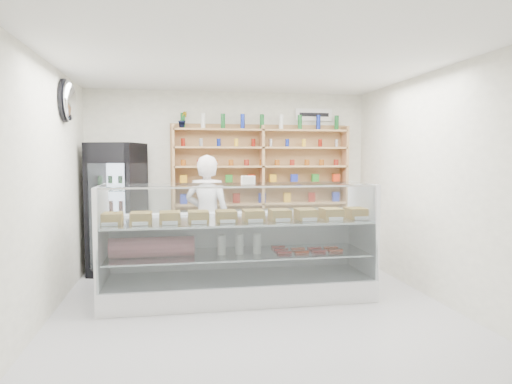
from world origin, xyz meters
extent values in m
plane|color=#ACADB2|center=(0.00, 0.00, 0.00)|extent=(5.00, 5.00, 0.00)
plane|color=white|center=(0.00, 0.00, 2.80)|extent=(5.00, 5.00, 0.00)
plane|color=white|center=(0.00, 2.50, 1.40)|extent=(4.50, 0.00, 4.50)
plane|color=white|center=(0.00, -2.50, 1.40)|extent=(4.50, 0.00, 4.50)
plane|color=white|center=(-2.25, 0.00, 1.40)|extent=(0.00, 5.00, 5.00)
plane|color=white|center=(2.25, 0.00, 1.40)|extent=(0.00, 5.00, 5.00)
cube|color=white|center=(-0.12, 0.63, 0.14)|extent=(3.28, 0.93, 0.27)
cube|color=white|center=(-0.12, 1.07, 0.62)|extent=(3.28, 0.05, 0.69)
cube|color=silver|center=(-0.12, 0.63, 0.56)|extent=(3.15, 0.82, 0.02)
cube|color=silver|center=(-0.12, 0.63, 0.96)|extent=(3.21, 0.85, 0.02)
cube|color=silver|center=(-0.12, 0.19, 0.85)|extent=(3.21, 0.13, 1.14)
cube|color=silver|center=(-0.12, 0.58, 1.42)|extent=(3.21, 0.65, 0.01)
imported|color=silver|center=(-0.43, 1.69, 0.89)|extent=(0.76, 0.63, 1.78)
cube|color=black|center=(-1.73, 2.14, 0.98)|extent=(0.88, 0.87, 1.96)
cube|color=#35053D|center=(-1.63, 1.83, 1.81)|extent=(0.67, 0.24, 0.27)
cube|color=silver|center=(-1.63, 1.82, 0.89)|extent=(0.57, 0.19, 1.55)
cube|color=#B77C56|center=(-0.90, 2.34, 1.59)|extent=(0.04, 0.28, 1.33)
cube|color=#B77C56|center=(0.50, 2.34, 1.59)|extent=(0.04, 0.28, 1.33)
cube|color=#B77C56|center=(1.90, 2.34, 1.59)|extent=(0.04, 0.28, 1.33)
cube|color=#B77C56|center=(0.50, 2.34, 1.00)|extent=(2.80, 0.28, 0.03)
cube|color=#B77C56|center=(0.50, 2.34, 1.30)|extent=(2.80, 0.28, 0.03)
cube|color=#B77C56|center=(0.50, 2.34, 1.60)|extent=(2.80, 0.28, 0.03)
cube|color=#B77C56|center=(0.50, 2.34, 1.90)|extent=(2.80, 0.28, 0.03)
cube|color=#B77C56|center=(0.50, 2.34, 2.18)|extent=(2.80, 0.28, 0.03)
imported|color=#1E6626|center=(-0.75, 2.34, 2.33)|extent=(0.17, 0.16, 0.26)
ellipsoid|color=silver|center=(-2.17, 1.20, 2.45)|extent=(0.15, 0.50, 0.50)
cube|color=white|center=(1.40, 2.47, 2.45)|extent=(0.62, 0.03, 0.20)
camera|label=1|loc=(-0.88, -4.87, 1.74)|focal=32.00mm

